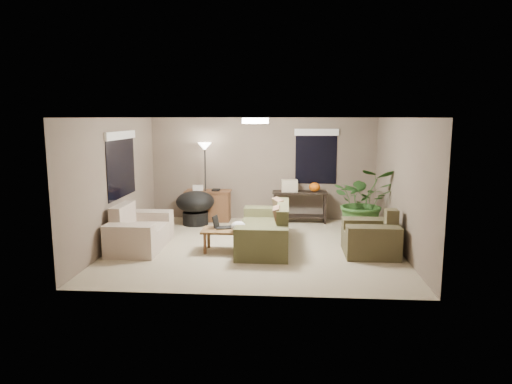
# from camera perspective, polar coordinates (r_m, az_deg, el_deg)

# --- Properties ---
(room_shell) EXTENTS (5.50, 5.50, 5.50)m
(room_shell) POSITION_cam_1_polar(r_m,az_deg,el_deg) (8.76, -0.09, 1.08)
(room_shell) COLOR tan
(room_shell) RESTS_ON ground
(main_sofa) EXTENTS (0.95, 2.20, 0.85)m
(main_sofa) POSITION_cam_1_polar(r_m,az_deg,el_deg) (8.95, 1.31, -4.98)
(main_sofa) COLOR #47472A
(main_sofa) RESTS_ON ground
(throw_pillows) EXTENTS (0.37, 1.38, 0.47)m
(throw_pillows) POSITION_cam_1_polar(r_m,az_deg,el_deg) (8.86, 2.97, -2.78)
(throw_pillows) COLOR #8C7251
(throw_pillows) RESTS_ON main_sofa
(loveseat) EXTENTS (0.90, 1.60, 0.85)m
(loveseat) POSITION_cam_1_polar(r_m,az_deg,el_deg) (9.15, -14.43, -4.94)
(loveseat) COLOR beige
(loveseat) RESTS_ON ground
(armchair) EXTENTS (0.95, 1.00, 0.85)m
(armchair) POSITION_cam_1_polar(r_m,az_deg,el_deg) (8.71, 14.20, -5.65)
(armchair) COLOR brown
(armchair) RESTS_ON ground
(coffee_table) EXTENTS (1.00, 0.55, 0.42)m
(coffee_table) POSITION_cam_1_polar(r_m,az_deg,el_deg) (8.64, -3.43, -5.09)
(coffee_table) COLOR brown
(coffee_table) RESTS_ON ground
(laptop) EXTENTS (0.41, 0.32, 0.24)m
(laptop) POSITION_cam_1_polar(r_m,az_deg,el_deg) (8.73, -4.45, -4.13)
(laptop) COLOR black
(laptop) RESTS_ON coffee_table
(plastic_bag) EXTENTS (0.31, 0.29, 0.19)m
(plastic_bag) POSITION_cam_1_polar(r_m,az_deg,el_deg) (8.43, -2.23, -4.33)
(plastic_bag) COLOR white
(plastic_bag) RESTS_ON coffee_table
(desk) EXTENTS (1.10, 0.50, 0.75)m
(desk) POSITION_cam_1_polar(r_m,az_deg,el_deg) (11.20, -5.98, -1.67)
(desk) COLOR brown
(desk) RESTS_ON ground
(desk_papers) EXTENTS (0.69, 0.29, 0.12)m
(desk_papers) POSITION_cam_1_polar(r_m,az_deg,el_deg) (11.15, -6.81, 0.47)
(desk_papers) COLOR silver
(desk_papers) RESTS_ON desk
(console_table) EXTENTS (1.30, 0.40, 0.75)m
(console_table) POSITION_cam_1_polar(r_m,az_deg,el_deg) (11.01, 5.47, -1.54)
(console_table) COLOR black
(console_table) RESTS_ON ground
(pumpkin) EXTENTS (0.27, 0.27, 0.22)m
(pumpkin) POSITION_cam_1_polar(r_m,az_deg,el_deg) (10.96, 7.33, 0.61)
(pumpkin) COLOR orange
(pumpkin) RESTS_ON console_table
(cardboard_box) EXTENTS (0.40, 0.31, 0.28)m
(cardboard_box) POSITION_cam_1_polar(r_m,az_deg,el_deg) (10.93, 4.20, 0.81)
(cardboard_box) COLOR beige
(cardboard_box) RESTS_ON console_table
(papasan_chair) EXTENTS (1.13, 1.13, 0.80)m
(papasan_chair) POSITION_cam_1_polar(r_m,az_deg,el_deg) (10.81, -7.60, -1.64)
(papasan_chair) COLOR black
(papasan_chair) RESTS_ON ground
(floor_lamp) EXTENTS (0.32, 0.32, 1.91)m
(floor_lamp) POSITION_cam_1_polar(r_m,az_deg,el_deg) (10.96, -6.41, 4.52)
(floor_lamp) COLOR black
(floor_lamp) RESTS_ON ground
(ceiling_fixture) EXTENTS (0.50, 0.50, 0.10)m
(ceiling_fixture) POSITION_cam_1_polar(r_m,az_deg,el_deg) (8.67, -0.10, 8.89)
(ceiling_fixture) COLOR white
(ceiling_fixture) RESTS_ON room_shell
(houseplant) EXTENTS (1.31, 1.46, 1.14)m
(houseplant) POSITION_cam_1_polar(r_m,az_deg,el_deg) (10.07, 13.27, -2.01)
(houseplant) COLOR #2D5923
(houseplant) RESTS_ON ground
(cat_scratching_post) EXTENTS (0.32, 0.32, 0.50)m
(cat_scratching_post) POSITION_cam_1_polar(r_m,az_deg,el_deg) (10.00, 13.90, -4.19)
(cat_scratching_post) COLOR tan
(cat_scratching_post) RESTS_ON ground
(window_left) EXTENTS (0.05, 1.56, 1.33)m
(window_left) POSITION_cam_1_polar(r_m,az_deg,el_deg) (9.58, -16.51, 4.62)
(window_left) COLOR black
(window_left) RESTS_ON room_shell
(window_back) EXTENTS (1.06, 0.05, 1.33)m
(window_back) POSITION_cam_1_polar(r_m,az_deg,el_deg) (11.16, 7.54, 5.56)
(window_back) COLOR black
(window_back) RESTS_ON room_shell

